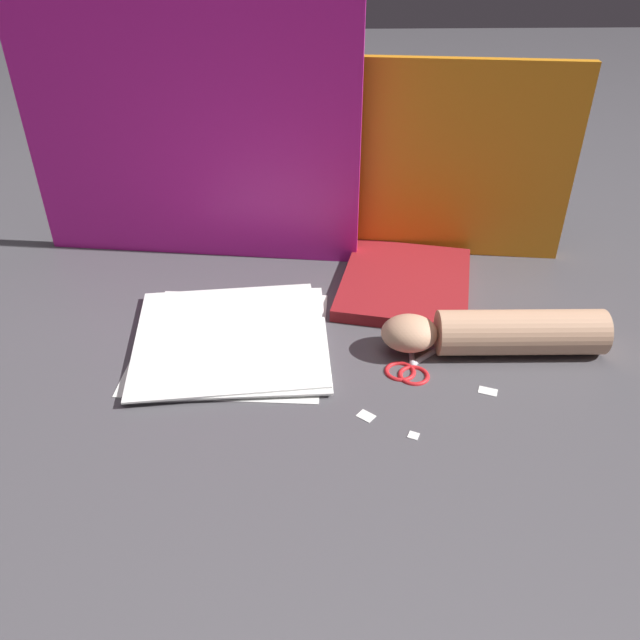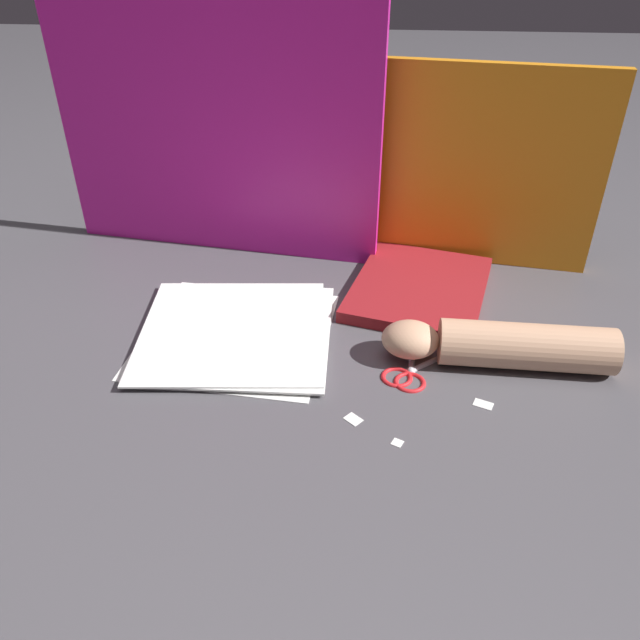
# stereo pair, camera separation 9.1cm
# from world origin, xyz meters

# --- Properties ---
(ground_plane) EXTENTS (6.00, 6.00, 0.00)m
(ground_plane) POSITION_xyz_m (0.00, 0.00, 0.00)
(ground_plane) COLOR #4C494F
(backdrop_panel_left) EXTENTS (0.60, 0.10, 0.57)m
(backdrop_panel_left) POSITION_xyz_m (-0.21, 0.35, 0.28)
(backdrop_panel_left) COLOR #D81E9E
(backdrop_panel_left) RESTS_ON ground_plane
(backdrop_panel_center) EXTENTS (0.57, 0.10, 0.35)m
(backdrop_panel_center) POSITION_xyz_m (0.19, 0.35, 0.18)
(backdrop_panel_center) COLOR orange
(backdrop_panel_center) RESTS_ON ground_plane
(paper_stack) EXTENTS (0.31, 0.31, 0.01)m
(paper_stack) POSITION_xyz_m (-0.13, 0.05, 0.01)
(paper_stack) COLOR white
(paper_stack) RESTS_ON ground_plane
(book_closed) EXTENTS (0.28, 0.31, 0.02)m
(book_closed) POSITION_xyz_m (0.16, 0.20, 0.01)
(book_closed) COLOR maroon
(book_closed) RESTS_ON ground_plane
(scissors) EXTENTS (0.15, 0.17, 0.01)m
(scissors) POSITION_xyz_m (0.15, -0.01, 0.00)
(scissors) COLOR silver
(scissors) RESTS_ON ground_plane
(hand_forearm) EXTENTS (0.33, 0.08, 0.07)m
(hand_forearm) POSITION_xyz_m (0.27, 0.01, 0.03)
(hand_forearm) COLOR tan
(hand_forearm) RESTS_ON ground_plane
(paper_scrap_near) EXTENTS (0.02, 0.02, 0.00)m
(paper_scrap_near) POSITION_xyz_m (0.12, -0.17, 0.00)
(paper_scrap_near) COLOR white
(paper_scrap_near) RESTS_ON ground_plane
(paper_scrap_mid) EXTENTS (0.03, 0.03, 0.00)m
(paper_scrap_mid) POSITION_xyz_m (0.06, -0.13, 0.00)
(paper_scrap_mid) COLOR white
(paper_scrap_mid) RESTS_ON ground_plane
(paper_scrap_far) EXTENTS (0.03, 0.02, 0.00)m
(paper_scrap_far) POSITION_xyz_m (0.24, -0.08, 0.00)
(paper_scrap_far) COLOR white
(paper_scrap_far) RESTS_ON ground_plane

